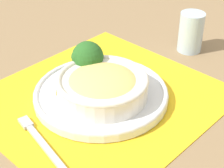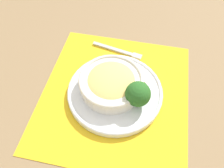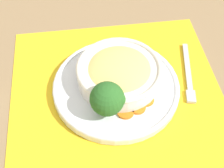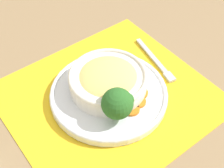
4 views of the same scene
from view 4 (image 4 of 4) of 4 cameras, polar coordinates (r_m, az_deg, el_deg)
ground_plane at (r=0.77m, az=-0.58°, el=-2.46°), size 4.00×4.00×0.00m
placemat at (r=0.77m, az=-0.58°, el=-2.37°), size 0.49×0.46×0.00m
plate at (r=0.76m, az=-0.59°, el=-1.73°), size 0.29×0.29×0.02m
bowl at (r=0.74m, az=-0.71°, el=0.79°), size 0.19×0.19×0.05m
broccoli_floret at (r=0.67m, az=1.02°, el=-3.60°), size 0.07×0.07×0.08m
carrot_slice_near at (r=0.72m, az=3.64°, el=-4.64°), size 0.04×0.04×0.01m
carrot_slice_middle at (r=0.73m, az=4.82°, el=-3.22°), size 0.04×0.04×0.01m
carrot_slice_far at (r=0.75m, az=5.22°, el=-1.62°), size 0.04×0.04×0.01m
carrot_slice_extra at (r=0.77m, az=4.84°, el=-0.05°), size 0.04×0.04×0.01m
fork at (r=0.85m, az=8.41°, el=3.76°), size 0.06×0.18×0.01m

